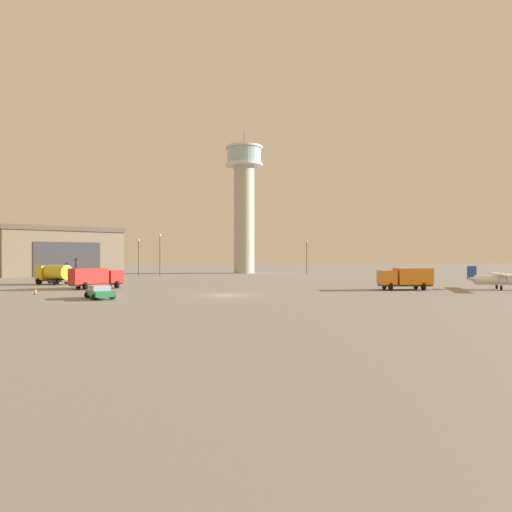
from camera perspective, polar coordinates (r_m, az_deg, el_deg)
ground_plane at (r=50.26m, az=-3.72°, el=-4.94°), size 400.00×400.00×0.00m
control_tower at (r=113.25m, az=-1.51°, el=7.34°), size 9.17×9.17×35.46m
hangar at (r=114.60m, az=-24.25°, el=0.53°), size 34.38×33.99×10.62m
airplane_white at (r=65.85m, az=28.42°, el=-2.54°), size 7.95×10.12×3.01m
truck_fuel_tanker_yellow at (r=74.81m, az=-24.14°, el=-2.01°), size 5.95×4.64×2.99m
truck_box_red at (r=63.05m, az=-19.61°, el=-2.52°), size 6.58×6.17×2.72m
truck_box_orange at (r=60.58m, az=18.37°, el=-2.59°), size 6.51×3.36×2.77m
car_green at (r=48.47m, az=-19.14°, el=-4.25°), size 3.84×4.73×1.37m
light_post_west at (r=99.61m, az=-12.03°, el=0.60°), size 0.44×0.44×8.96m
light_post_east at (r=104.58m, az=6.43°, el=0.26°), size 0.44×0.44×7.86m
light_post_north at (r=101.18m, az=-14.60°, el=0.29°), size 0.44×0.44×7.94m
traffic_cone_near_left at (r=56.53m, az=-26.07°, el=-4.04°), size 0.36×0.36×0.71m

